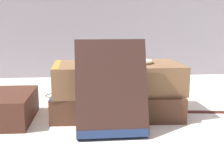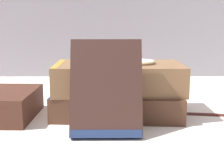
% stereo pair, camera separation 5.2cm
% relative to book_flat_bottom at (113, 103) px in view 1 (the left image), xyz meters
% --- Properties ---
extents(ground_plane, '(3.00, 3.00, 0.00)m').
position_rel_book_flat_bottom_xyz_m(ground_plane, '(-0.04, -0.06, -0.02)').
color(ground_plane, silver).
extents(book_flat_bottom, '(0.24, 0.15, 0.04)m').
position_rel_book_flat_bottom_xyz_m(book_flat_bottom, '(0.00, 0.00, 0.00)').
color(book_flat_bottom, '#4C2D1E').
rests_on(book_flat_bottom, ground_plane).
extents(book_flat_top, '(0.23, 0.13, 0.05)m').
position_rel_book_flat_bottom_xyz_m(book_flat_top, '(0.00, -0.00, 0.05)').
color(book_flat_top, brown).
rests_on(book_flat_top, book_flat_bottom).
extents(book_leaning_front, '(0.11, 0.06, 0.15)m').
position_rel_book_flat_bottom_xyz_m(book_leaning_front, '(-0.01, -0.11, 0.05)').
color(book_leaning_front, '#331E19').
rests_on(book_leaning_front, ground_plane).
extents(pocket_watch, '(0.05, 0.06, 0.01)m').
position_rel_book_flat_bottom_xyz_m(pocket_watch, '(0.05, 0.00, 0.08)').
color(pocket_watch, silver).
rests_on(pocket_watch, book_flat_top).
extents(reading_glasses, '(0.11, 0.06, 0.00)m').
position_rel_book_flat_bottom_xyz_m(reading_glasses, '(-0.09, 0.15, -0.02)').
color(reading_glasses, '#4C3828').
rests_on(reading_glasses, ground_plane).
extents(fountain_pen, '(0.15, 0.03, 0.01)m').
position_rel_book_flat_bottom_xyz_m(fountain_pen, '(0.19, -0.01, -0.02)').
color(fountain_pen, '#471E19').
rests_on(fountain_pen, ground_plane).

